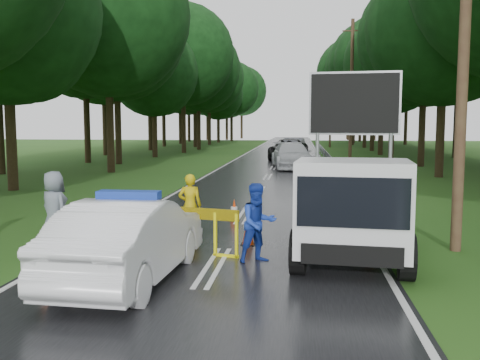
# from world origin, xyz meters

# --- Properties ---
(ground) EXTENTS (160.00, 160.00, 0.00)m
(ground) POSITION_xyz_m (0.00, 0.00, 0.00)
(ground) COLOR #1F4B15
(ground) RESTS_ON ground
(road) EXTENTS (7.00, 140.00, 0.02)m
(road) POSITION_xyz_m (0.00, 30.00, 0.01)
(road) COLOR black
(road) RESTS_ON ground
(guardrail) EXTENTS (0.12, 60.06, 0.70)m
(guardrail) POSITION_xyz_m (3.70, 29.67, 0.55)
(guardrail) COLOR gray
(guardrail) RESTS_ON ground
(utility_pole_near) EXTENTS (1.40, 0.24, 10.00)m
(utility_pole_near) POSITION_xyz_m (5.20, 2.00, 5.06)
(utility_pole_near) COLOR #462C20
(utility_pole_near) RESTS_ON ground
(utility_pole_mid) EXTENTS (1.40, 0.24, 10.00)m
(utility_pole_mid) POSITION_xyz_m (5.20, 28.00, 5.06)
(utility_pole_mid) COLOR #462C20
(utility_pole_mid) RESTS_ON ground
(utility_pole_far) EXTENTS (1.40, 0.24, 10.00)m
(utility_pole_far) POSITION_xyz_m (5.20, 54.00, 5.06)
(utility_pole_far) COLOR #462C20
(utility_pole_far) RESTS_ON ground
(police_sedan) EXTENTS (1.85, 4.64, 1.65)m
(police_sedan) POSITION_xyz_m (-1.35, -1.07, 0.75)
(police_sedan) COLOR white
(police_sedan) RESTS_ON ground
(work_truck) EXTENTS (2.66, 5.18, 3.99)m
(work_truck) POSITION_xyz_m (2.80, 1.01, 1.08)
(work_truck) COLOR gray
(work_truck) RESTS_ON ground
(barrier) EXTENTS (2.47, 0.63, 1.04)m
(barrier) POSITION_xyz_m (-0.80, 1.00, 0.79)
(barrier) COLOR #FDF40D
(barrier) RESTS_ON ground
(officer) EXTENTS (0.63, 0.45, 1.60)m
(officer) POSITION_xyz_m (-1.05, 2.78, 0.80)
(officer) COLOR gold
(officer) RESTS_ON ground
(civilian) EXTENTS (1.00, 0.93, 1.64)m
(civilian) POSITION_xyz_m (0.85, 0.50, 0.82)
(civilian) COLOR #1A39AE
(civilian) RESTS_ON ground
(bystander_right) EXTENTS (1.03, 0.94, 1.76)m
(bystander_right) POSITION_xyz_m (-3.97, 1.43, 0.88)
(bystander_right) COLOR slate
(bystander_right) RESTS_ON ground
(queue_car_first) EXTENTS (1.79, 3.97, 1.32)m
(queue_car_first) POSITION_xyz_m (2.23, 16.03, 0.66)
(queue_car_first) COLOR #474A4F
(queue_car_first) RESTS_ON ground
(queue_car_second) EXTENTS (3.00, 5.87, 1.63)m
(queue_car_second) POSITION_xyz_m (1.17, 23.56, 0.81)
(queue_car_second) COLOR #AEB1B6
(queue_car_second) RESTS_ON ground
(queue_car_third) EXTENTS (3.23, 6.07, 1.62)m
(queue_car_third) POSITION_xyz_m (0.80, 31.71, 0.81)
(queue_car_third) COLOR black
(queue_car_third) RESTS_ON ground
(queue_car_fourth) EXTENTS (2.27, 4.88, 1.55)m
(queue_car_fourth) POSITION_xyz_m (1.08, 37.82, 0.77)
(queue_car_fourth) COLOR #42444A
(queue_car_fourth) RESTS_ON ground
(cone_near_left) EXTENTS (0.34, 0.34, 0.72)m
(cone_near_left) POSITION_xyz_m (-2.80, -1.44, 0.35)
(cone_near_left) COLOR black
(cone_near_left) RESTS_ON ground
(cone_center) EXTENTS (0.34, 0.34, 0.72)m
(cone_center) POSITION_xyz_m (0.50, 2.00, 0.35)
(cone_center) COLOR black
(cone_center) RESTS_ON ground
(cone_far) EXTENTS (0.31, 0.31, 0.66)m
(cone_far) POSITION_xyz_m (-0.20, 5.00, 0.32)
(cone_far) COLOR black
(cone_far) RESTS_ON ground
(cone_left_mid) EXTENTS (0.35, 0.35, 0.73)m
(cone_left_mid) POSITION_xyz_m (-2.79, 0.50, 0.35)
(cone_left_mid) COLOR black
(cone_left_mid) RESTS_ON ground
(cone_right) EXTENTS (0.36, 0.36, 0.76)m
(cone_right) POSITION_xyz_m (3.35, 2.51, 0.37)
(cone_right) COLOR black
(cone_right) RESTS_ON ground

